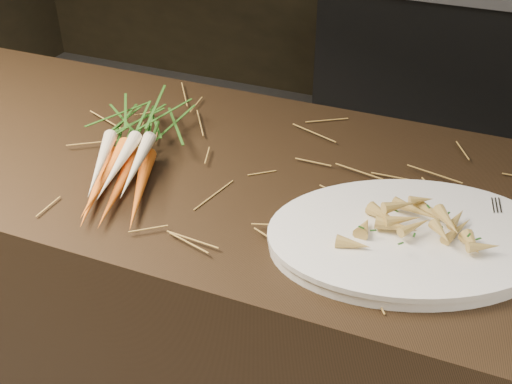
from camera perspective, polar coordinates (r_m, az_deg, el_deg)
main_counter at (r=1.55m, az=8.26°, el=-14.45°), size 2.40×0.70×0.90m
straw_bedding at (r=1.24m, az=9.97°, el=-0.27°), size 1.40×0.60×0.02m
root_veg_bunch at (r=1.36m, az=-10.73°, el=4.57°), size 0.28×0.49×0.09m
serving_platter at (r=1.14m, az=13.46°, el=-4.17°), size 0.57×0.49×0.03m
roasted_veg_heap at (r=1.11m, az=13.73°, el=-2.56°), size 0.29×0.25×0.05m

